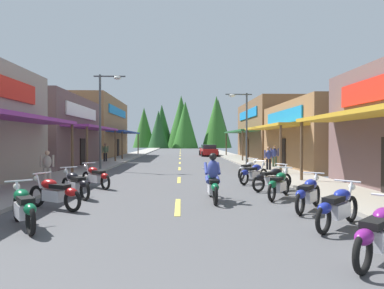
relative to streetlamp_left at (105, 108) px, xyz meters
name	(u,v)px	position (x,y,z in m)	size (l,w,h in m)	color
ground	(180,160)	(4.82, 11.91, -4.08)	(9.44, 94.37, 0.10)	#4C4C4F
sidewalk_left	(121,159)	(-1.20, 11.91, -3.97)	(2.60, 94.37, 0.12)	#9E9991
sidewalk_right	(238,159)	(10.85, 11.91, -3.97)	(2.60, 94.37, 0.12)	gray
centerline_dashes	(180,157)	(4.82, 15.55, -4.03)	(0.16, 68.75, 0.01)	#E0C64C
storefront_left_middle	(25,132)	(-6.73, 3.42, -1.41)	(10.33, 9.89, 5.23)	brown
storefront_left_far	(89,128)	(-5.83, 16.88, -0.65)	(8.52, 13.51, 6.76)	olive
storefront_right_middle	(329,135)	(15.44, 1.45, -1.71)	(8.47, 10.38, 4.63)	olive
storefront_right_far	(284,130)	(16.10, 13.32, -0.98)	(9.76, 12.11, 6.10)	brown
streetlamp_left	(105,108)	(0.00, 0.00, 0.00)	(2.03, 0.30, 6.21)	#474C51
streetlamp_right	(242,118)	(9.62, 3.40, -0.36)	(2.03, 0.30, 5.57)	#474C51
motorcycle_parked_right_0	(380,232)	(8.15, -15.72, -3.54)	(1.70, 1.46, 1.04)	black
motorcycle_parked_right_1	(338,207)	(8.46, -13.73, -3.54)	(1.68, 1.48, 1.04)	black
motorcycle_parked_right_2	(308,193)	(8.52, -11.92, -3.54)	(1.41, 1.74, 1.04)	black
motorcycle_parked_right_3	(279,184)	(8.27, -10.02, -3.54)	(1.31, 1.81, 1.04)	black
motorcycle_parked_right_4	(272,178)	(8.51, -8.37, -3.54)	(1.90, 1.16, 1.04)	black
motorcycle_parked_right_5	(254,173)	(8.24, -6.36, -3.54)	(1.66, 1.50, 1.04)	black
motorcycle_parked_right_6	(248,169)	(8.36, -4.61, -3.54)	(1.41, 1.74, 1.04)	black
motorcycle_parked_left_0	(24,207)	(1.37, -13.50, -3.54)	(1.35, 1.78, 1.04)	black
motorcycle_parked_left_1	(55,192)	(1.31, -11.56, -3.54)	(1.90, 1.16, 1.04)	black
motorcycle_parked_left_2	(75,184)	(1.29, -9.72, -3.54)	(1.51, 1.66, 1.04)	black
motorcycle_parked_left_3	(96,176)	(1.40, -7.52, -3.54)	(1.59, 1.58, 1.04)	black
rider_cruising_lead	(213,181)	(5.95, -10.46, -3.38)	(0.60, 2.14, 1.57)	black
pedestrian_by_shop	(47,165)	(-0.92, -6.69, -3.15)	(0.53, 0.38, 1.53)	#B2A599
pedestrian_browsing	(269,157)	(10.45, -0.92, -3.13)	(0.57, 0.29, 1.57)	black
pedestrian_waiting	(275,155)	(11.48, 1.28, -3.09)	(0.53, 0.38, 1.63)	#3F593F
pedestrian_strolling	(105,152)	(-1.68, 7.24, -3.05)	(0.49, 0.41, 1.69)	black
parked_car_curbside	(209,150)	(8.35, 18.54, -3.35)	(2.19, 4.36, 1.40)	#B21919
treeline_backdrop	(187,124)	(6.50, 60.12, 2.00)	(25.66, 13.18, 13.45)	#2D6623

